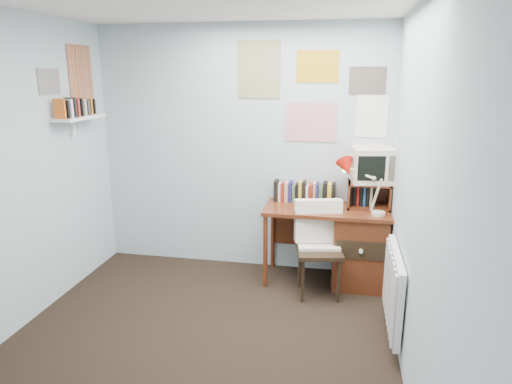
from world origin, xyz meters
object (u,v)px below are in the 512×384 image
Objects in this scene: crt_tv at (372,163)px; radiator at (394,289)px; desk at (354,244)px; wall_shelf at (79,118)px; tv_riser at (369,195)px; desk_chair at (319,252)px; desk_lamp at (380,192)px.

crt_tv is 0.48× the size of radiator.
desk is 1.94× the size of wall_shelf.
tv_riser is 0.65× the size of wall_shelf.
desk_chair is at bearing 1.90° from wall_shelf.
radiator is at bearing -91.06° from crt_tv.
tv_riser is at bearing 42.96° from desk.
desk_lamp reaches higher than radiator.
wall_shelf is at bearing -178.68° from crt_tv.
desk_lamp is (0.51, 0.16, 0.56)m from desk_chair.
radiator is (0.09, -0.79, -0.56)m from desk_lamp.
crt_tv reaches higher than desk.
desk is 1.40× the size of desk_chair.
wall_shelf is at bearing -174.79° from desk_lamp.
tv_riser is (0.43, 0.42, 0.46)m from desk_chair.
radiator is at bearing -10.89° from wall_shelf.
desk_lamp is at bearing 96.47° from radiator.
crt_tv is (0.45, 0.44, 0.76)m from desk_chair.
wall_shelf is (-2.86, 0.55, 1.20)m from radiator.
crt_tv is 2.79m from wall_shelf.
wall_shelf is (-2.77, -0.24, 0.64)m from desk_lamp.
crt_tv is at bearing 98.30° from radiator.
desk_chair is 2.55m from wall_shelf.
crt_tv is at bearing 10.68° from wall_shelf.
desk_lamp is at bearing 4.93° from wall_shelf.
wall_shelf reaches higher than tv_riser.
desk is 2.68× the size of desk_lamp.
desk_chair is 1.07× the size of radiator.
desk_chair is at bearing 134.03° from radiator.
crt_tv reaches higher than desk_lamp.
desk is at bearing -145.11° from crt_tv.
crt_tv is (0.02, 0.02, 0.31)m from tv_riser.
radiator is (0.15, -1.06, -0.77)m from crt_tv.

